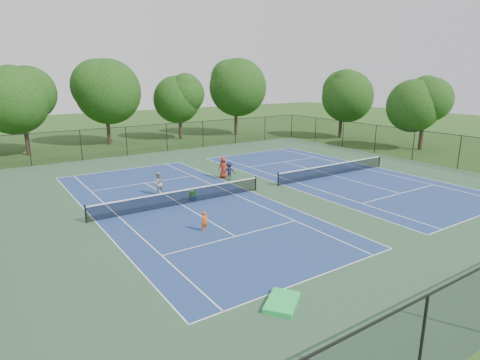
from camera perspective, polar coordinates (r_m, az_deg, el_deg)
ground at (r=29.86m, az=3.86°, el=-1.16°), size 140.00×140.00×0.00m
court_pad at (r=29.86m, az=3.86°, el=-1.16°), size 36.00×36.00×0.01m
tennis_court_left at (r=26.31m, az=-8.32°, el=-3.28°), size 12.00×23.83×1.07m
tennis_court_right at (r=34.44m, az=13.13°, el=0.80°), size 12.00×23.83×1.07m
perimeter_fence at (r=29.46m, az=3.91°, el=1.83°), size 36.08×36.08×3.02m
tree_back_a at (r=46.94m, az=-28.68°, el=10.39°), size 6.80×6.80×9.15m
tree_back_b at (r=50.56m, az=-18.65°, el=12.22°), size 7.60×7.60×10.03m
tree_back_c at (r=52.84m, az=-8.64°, el=11.68°), size 6.00×6.00×8.40m
tree_back_d at (r=55.84m, az=-0.60°, el=13.38°), size 7.80×7.80×10.37m
tree_side_e at (r=54.78m, az=14.37°, el=11.84°), size 6.60×6.60×8.87m
tree_side_f at (r=49.00m, az=24.83°, el=10.01°), size 5.80×5.80×8.12m
child_player at (r=21.69m, az=-5.07°, el=-5.87°), size 0.45×0.33×1.11m
instructor at (r=28.55m, az=-11.60°, el=-0.48°), size 0.87×0.71×1.64m
bystander_b at (r=31.91m, az=-1.52°, el=1.27°), size 1.08×1.02×1.47m
bystander_c at (r=32.61m, az=-2.40°, el=1.80°), size 0.94×0.71×1.73m
ball_crate at (r=27.06m, az=-6.76°, el=-2.61°), size 0.41×0.35×0.29m
ball_hopper at (r=26.96m, az=-6.78°, el=-1.94°), size 0.40×0.36×0.37m
green_tarp at (r=15.43m, az=5.98°, el=-16.91°), size 1.92×1.80×0.18m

